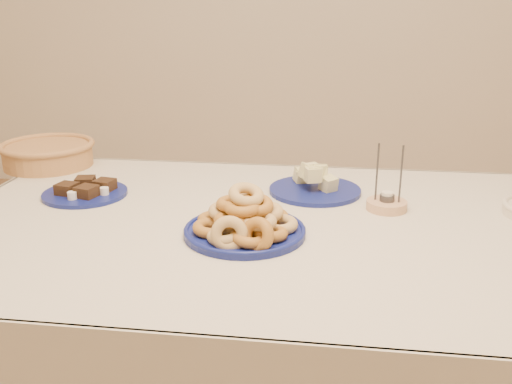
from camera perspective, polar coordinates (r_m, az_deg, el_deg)
dining_table at (r=1.56m, az=0.25°, el=-6.61°), size 1.71×1.11×0.75m
donut_platter at (r=1.41m, az=-1.13°, el=-3.05°), size 0.32×0.32×0.14m
melon_plate at (r=1.75m, az=5.78°, el=0.84°), size 0.31×0.31×0.09m
brownie_plate at (r=1.79m, az=-16.70°, el=0.08°), size 0.28×0.28×0.04m
wicker_basket at (r=2.14m, az=-20.09°, el=3.68°), size 0.40×0.40×0.09m
candle_holder at (r=1.64m, az=12.93°, el=-1.13°), size 0.13×0.13×0.19m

